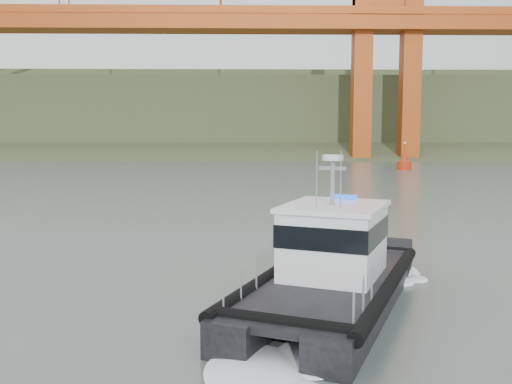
% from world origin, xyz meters
% --- Properties ---
extents(ground, '(400.00, 400.00, 0.00)m').
position_xyz_m(ground, '(0.00, 0.00, 0.00)').
color(ground, '#4E5C58').
rests_on(ground, ground).
extents(headlands, '(500.00, 105.36, 27.12)m').
position_xyz_m(headlands, '(0.00, 125.50, 7.05)').
color(headlands, '#334024').
rests_on(headlands, ground).
extents(patrol_boat, '(7.01, 10.18, 4.65)m').
position_xyz_m(patrol_boat, '(1.11, -3.11, 1.17)').
color(patrol_boat, black).
rests_on(patrol_boat, ground).
extents(nav_buoy, '(1.82, 1.82, 3.79)m').
position_xyz_m(nav_buoy, '(19.34, 53.55, 1.00)').
color(nav_buoy, '#B4280C').
rests_on(nav_buoy, ground).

